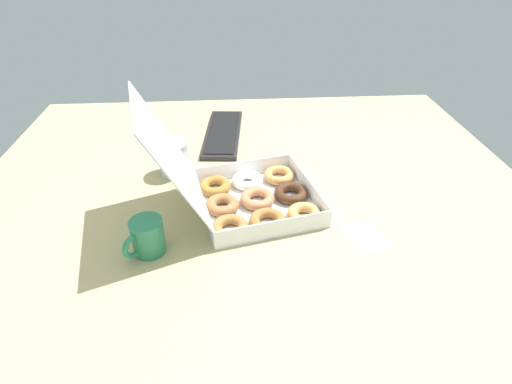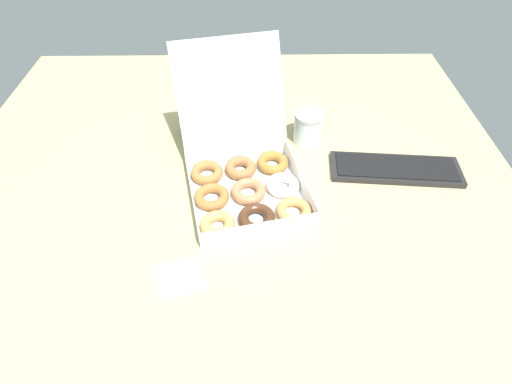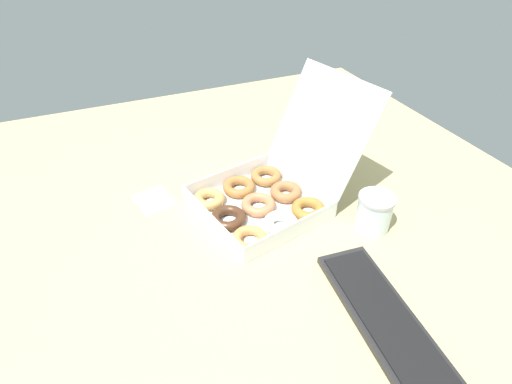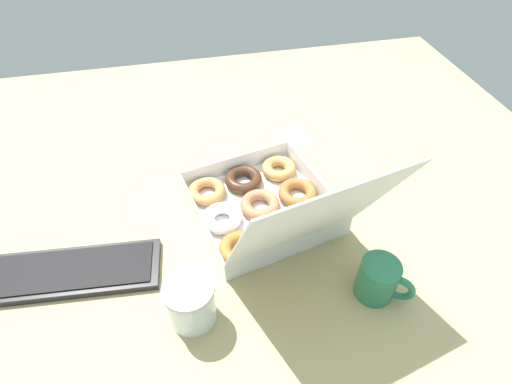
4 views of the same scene
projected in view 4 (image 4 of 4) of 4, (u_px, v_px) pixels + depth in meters
ground_plane at (280, 211)px, 105.96cm from camera, size 180.00×180.00×2.00cm
donut_box at (266, 206)px, 100.54cm from camera, size 42.74×53.86×35.70cm
keyboard at (68, 272)px, 89.89cm from camera, size 41.65×16.71×2.20cm
coffee_mug at (379, 280)px, 83.95cm from camera, size 10.79×9.93×9.66cm
glass_jar at (191, 302)px, 79.46cm from camera, size 10.19×10.19×11.07cm
paper_napkin at (292, 137)px, 127.39cm from camera, size 13.96×12.64×0.15cm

